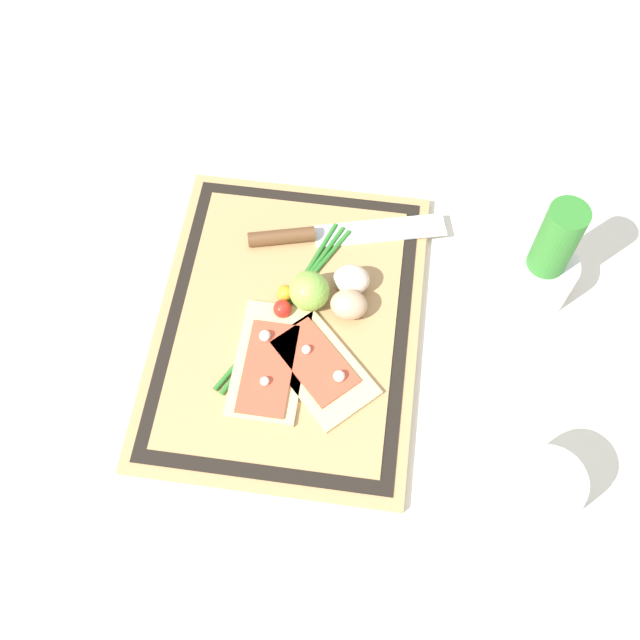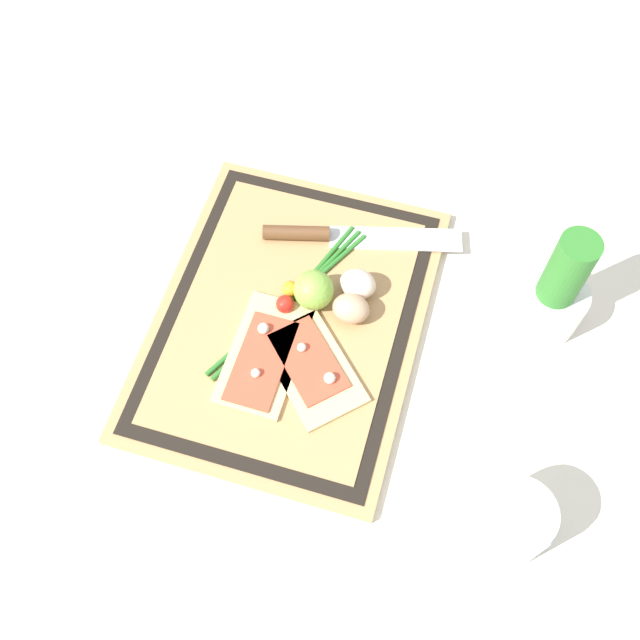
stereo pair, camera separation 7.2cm
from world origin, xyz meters
TOP-DOWN VIEW (x-y plane):
  - ground_plane at (0.00, 0.00)m, footprint 6.00×6.00m
  - cutting_board at (0.00, 0.00)m, footprint 0.49×0.37m
  - pizza_slice_near at (0.07, -0.01)m, footprint 0.18×0.10m
  - pizza_slice_far at (0.07, 0.05)m, footprint 0.18×0.18m
  - knife at (-0.15, 0.02)m, footprint 0.11×0.30m
  - egg_brown at (-0.03, 0.08)m, footprint 0.04×0.05m
  - egg_pink at (-0.07, 0.08)m, footprint 0.04×0.05m
  - lime at (-0.04, 0.03)m, footprint 0.06×0.06m
  - cherry_tomato_red at (-0.01, -0.01)m, footprint 0.03×0.03m
  - cherry_tomato_yellow at (-0.04, -0.01)m, footprint 0.02×0.02m
  - scallion_bunch at (-0.02, -0.01)m, footprint 0.30×0.16m
  - herb_pot at (-0.11, 0.35)m, footprint 0.10×0.10m
  - sauce_jar at (0.21, 0.35)m, footprint 0.09×0.09m

SIDE VIEW (x-z plane):
  - ground_plane at x=0.00m, z-range 0.00..0.00m
  - cutting_board at x=0.00m, z-range 0.00..0.02m
  - scallion_bunch at x=-0.02m, z-range 0.02..0.02m
  - pizza_slice_near at x=0.07m, z-range 0.01..0.03m
  - pizza_slice_far at x=0.07m, z-range 0.01..0.03m
  - knife at x=-0.15m, z-range 0.01..0.04m
  - cherry_tomato_yellow at x=-0.04m, z-range 0.02..0.04m
  - cherry_tomato_red at x=-0.01m, z-range 0.02..0.04m
  - egg_brown at x=-0.03m, z-range 0.02..0.06m
  - egg_pink at x=-0.07m, z-range 0.02..0.06m
  - sauce_jar at x=0.21m, z-range -0.01..0.10m
  - lime at x=-0.04m, z-range 0.02..0.07m
  - herb_pot at x=-0.11m, z-range -0.03..0.16m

